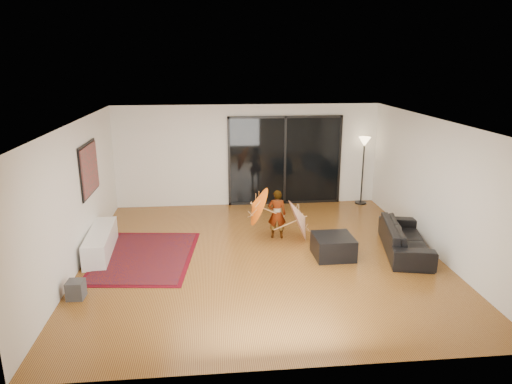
{
  "coord_description": "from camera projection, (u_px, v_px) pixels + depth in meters",
  "views": [
    {
      "loc": [
        -0.94,
        -8.4,
        3.81
      ],
      "look_at": [
        -0.04,
        0.87,
        1.1
      ],
      "focal_mm": 32.0,
      "sensor_mm": 36.0,
      "label": 1
    }
  ],
  "objects": [
    {
      "name": "parasol_orange",
      "position": [
        252.0,
        207.0,
        9.86
      ],
      "size": [
        0.52,
        0.88,
        0.88
      ],
      "rotation": [
        0.0,
        -1.15,
        0.0
      ],
      "color": "#F2600C",
      "rests_on": "child"
    },
    {
      "name": "wall_right",
      "position": [
        436.0,
        187.0,
        9.13
      ],
      "size": [
        0.0,
        7.0,
        7.0
      ],
      "primitive_type": "plane",
      "rotation": [
        1.57,
        0.0,
        -1.57
      ],
      "color": "silver",
      "rests_on": "floor"
    },
    {
      "name": "speaker",
      "position": [
        76.0,
        290.0,
        7.53
      ],
      "size": [
        0.28,
        0.28,
        0.31
      ],
      "primitive_type": "cube",
      "rotation": [
        0.0,
        0.0,
        -0.05
      ],
      "color": "#424244",
      "rests_on": "floor"
    },
    {
      "name": "sofa",
      "position": [
        405.0,
        238.0,
        9.33
      ],
      "size": [
        1.22,
        2.16,
        0.6
      ],
      "primitive_type": "imported",
      "rotation": [
        0.0,
        0.0,
        1.35
      ],
      "color": "black",
      "rests_on": "floor"
    },
    {
      "name": "wall_back",
      "position": [
        248.0,
        156.0,
        12.15
      ],
      "size": [
        7.0,
        0.0,
        7.0
      ],
      "primitive_type": "plane",
      "rotation": [
        1.57,
        0.0,
        0.0
      ],
      "color": "silver",
      "rests_on": "floor"
    },
    {
      "name": "child",
      "position": [
        277.0,
        214.0,
        10.01
      ],
      "size": [
        0.43,
        0.32,
        1.1
      ],
      "primitive_type": "imported",
      "rotation": [
        0.0,
        0.0,
        3.0
      ],
      "color": "#999999",
      "rests_on": "floor"
    },
    {
      "name": "persian_rug",
      "position": [
        145.0,
        257.0,
        9.15
      ],
      "size": [
        2.12,
        2.77,
        0.02
      ],
      "rotation": [
        0.0,
        0.0,
        -0.1
      ],
      "color": "#530712",
      "rests_on": "floor"
    },
    {
      "name": "ottoman",
      "position": [
        333.0,
        246.0,
        9.12
      ],
      "size": [
        0.78,
        0.78,
        0.44
      ],
      "primitive_type": "cube",
      "rotation": [
        0.0,
        0.0,
        0.02
      ],
      "color": "black",
      "rests_on": "floor"
    },
    {
      "name": "parasol_white",
      "position": [
        305.0,
        217.0,
        9.94
      ],
      "size": [
        0.54,
        0.96,
        0.97
      ],
      "rotation": [
        0.0,
        1.18,
        0.0
      ],
      "color": "beige",
      "rests_on": "floor"
    },
    {
      "name": "floor_lamp",
      "position": [
        364.0,
        151.0,
        12.17
      ],
      "size": [
        0.32,
        0.32,
        1.84
      ],
      "color": "black",
      "rests_on": "floor"
    },
    {
      "name": "sliding_door",
      "position": [
        285.0,
        161.0,
        12.26
      ],
      "size": [
        3.06,
        0.07,
        2.4
      ],
      "color": "black",
      "rests_on": "wall_back"
    },
    {
      "name": "ceiling",
      "position": [
        262.0,
        122.0,
        8.43
      ],
      "size": [
        7.0,
        7.0,
        0.0
      ],
      "primitive_type": "plane",
      "rotation": [
        3.14,
        0.0,
        0.0
      ],
      "color": "white",
      "rests_on": "wall_back"
    },
    {
      "name": "wall_front",
      "position": [
        294.0,
        273.0,
        5.46
      ],
      "size": [
        7.0,
        0.0,
        7.0
      ],
      "primitive_type": "plane",
      "rotation": [
        -1.57,
        0.0,
        0.0
      ],
      "color": "silver",
      "rests_on": "floor"
    },
    {
      "name": "floor",
      "position": [
        262.0,
        256.0,
        9.18
      ],
      "size": [
        7.0,
        7.0,
        0.0
      ],
      "primitive_type": "plane",
      "color": "olive",
      "rests_on": "ground"
    },
    {
      "name": "wall_left",
      "position": [
        75.0,
        197.0,
        8.48
      ],
      "size": [
        0.0,
        7.0,
        7.0
      ],
      "primitive_type": "plane",
      "rotation": [
        1.57,
        0.0,
        1.57
      ],
      "color": "silver",
      "rests_on": "floor"
    },
    {
      "name": "media_console",
      "position": [
        101.0,
        242.0,
        9.26
      ],
      "size": [
        0.54,
        1.77,
        0.49
      ],
      "primitive_type": "cube",
      "rotation": [
        0.0,
        0.0,
        0.06
      ],
      "color": "white",
      "rests_on": "floor"
    },
    {
      "name": "painting",
      "position": [
        89.0,
        169.0,
        9.36
      ],
      "size": [
        0.04,
        1.28,
        1.08
      ],
      "color": "black",
      "rests_on": "wall_left"
    }
  ]
}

